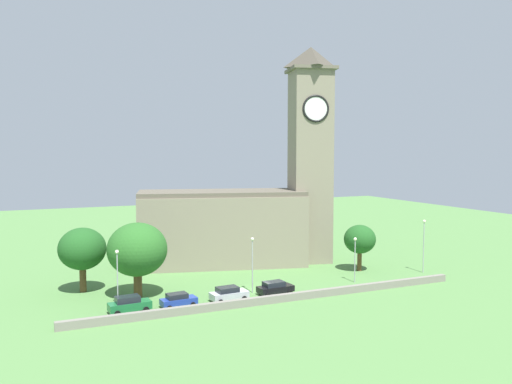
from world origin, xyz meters
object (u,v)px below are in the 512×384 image
at_px(tree_riverside_east, 360,239).
at_px(car_green, 129,304).
at_px(car_blue, 178,300).
at_px(car_black, 275,288).
at_px(church, 248,205).
at_px(streetlamp_west_end, 117,269).
at_px(car_silver, 229,294).
at_px(streetlamp_east_mid, 424,238).
at_px(tree_churchyard, 82,249).
at_px(tree_riverside_west, 137,250).
at_px(streetlamp_central, 355,252).
at_px(streetlamp_west_mid, 252,256).

bearing_deg(tree_riverside_east, car_green, -169.13).
bearing_deg(car_blue, car_black, 1.84).
relative_size(church, streetlamp_west_end, 5.14).
distance_m(car_silver, streetlamp_east_mid, 32.22).
height_order(car_green, tree_riverside_east, tree_riverside_east).
height_order(church, tree_riverside_east, church).
xyz_separation_m(car_black, tree_churchyard, (-22.10, 11.01, 4.72)).
relative_size(tree_churchyard, tree_riverside_east, 1.19).
xyz_separation_m(car_green, streetlamp_east_mid, (43.72, 2.01, 4.24)).
relative_size(tree_riverside_east, tree_riverside_west, 0.75).
relative_size(car_silver, tree_riverside_east, 0.67).
xyz_separation_m(streetlamp_central, tree_riverside_west, (-28.80, 4.81, 1.69)).
xyz_separation_m(car_black, streetlamp_west_mid, (-2.36, 1.75, 3.93)).
bearing_deg(car_black, streetlamp_central, 4.19).
xyz_separation_m(church, streetlamp_east_mid, (21.16, -16.93, -4.18)).
bearing_deg(car_blue, streetlamp_central, 3.01).
distance_m(car_silver, tree_riverside_west, 12.55).
height_order(car_green, tree_churchyard, tree_churchyard).
xyz_separation_m(car_green, streetlamp_west_end, (-0.84, 2.45, 3.57)).
bearing_deg(tree_riverside_east, streetlamp_east_mid, -31.21).
height_order(church, car_black, church).
xyz_separation_m(car_blue, car_black, (12.68, 0.41, 0.01)).
bearing_deg(streetlamp_central, car_black, -175.81).
bearing_deg(tree_riverside_east, streetlamp_west_mid, -166.28).
bearing_deg(tree_churchyard, car_silver, -36.09).
height_order(car_black, streetlamp_west_mid, streetlamp_west_mid).
bearing_deg(tree_riverside_west, car_blue, -60.80).
xyz_separation_m(church, tree_riverside_west, (-20.38, -12.92, -3.44)).
distance_m(streetlamp_west_end, tree_riverside_west, 4.88).
bearing_deg(car_blue, streetlamp_east_mid, 3.22).
relative_size(streetlamp_west_mid, tree_riverside_east, 1.02).
relative_size(streetlamp_west_mid, streetlamp_central, 1.14).
relative_size(car_silver, streetlamp_east_mid, 0.59).
bearing_deg(streetlamp_west_mid, tree_riverside_west, 163.83).
xyz_separation_m(streetlamp_west_end, tree_churchyard, (-2.97, 8.85, 1.02)).
bearing_deg(tree_churchyard, car_green, -71.37).
relative_size(car_green, car_silver, 1.02).
xyz_separation_m(streetlamp_central, tree_churchyard, (-34.78, 10.08, 1.32)).
relative_size(car_black, tree_riverside_west, 0.51).
bearing_deg(streetlamp_east_mid, tree_riverside_east, 148.79).
relative_size(car_blue, tree_riverside_west, 0.46).
relative_size(streetlamp_west_end, streetlamp_east_mid, 0.85).
distance_m(car_green, car_blue, 5.62).
xyz_separation_m(car_blue, tree_riverside_east, (30.11, 6.99, 3.95)).
bearing_deg(car_black, car_silver, -176.31).
height_order(car_green, car_blue, car_green).
bearing_deg(tree_riverside_west, car_green, -109.88).
distance_m(car_blue, tree_churchyard, 15.54).
bearing_deg(streetlamp_central, streetlamp_east_mid, 3.61).
bearing_deg(tree_churchyard, car_blue, -50.48).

